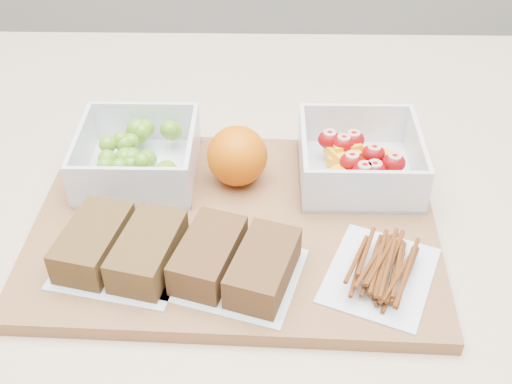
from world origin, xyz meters
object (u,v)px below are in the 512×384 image
orange (237,156)px  pretzel_bag (381,267)px  grape_container (139,155)px  sandwich_bag_center (236,262)px  cutting_board (235,225)px  sandwich_bag_left (121,247)px  fruit_container (359,161)px

orange → pretzel_bag: (0.14, -0.15, -0.02)m
grape_container → sandwich_bag_center: grape_container is taller
cutting_board → pretzel_bag: pretzel_bag is taller
sandwich_bag_left → grape_container: bearing=91.8°
grape_container → orange: 0.11m
orange → sandwich_bag_left: bearing=-129.6°
fruit_container → sandwich_bag_left: size_ratio=0.95×
sandwich_bag_center → pretzel_bag: size_ratio=1.01×
orange → sandwich_bag_center: (0.00, -0.15, -0.02)m
fruit_container → sandwich_bag_center: size_ratio=0.93×
sandwich_bag_center → cutting_board: bearing=93.2°
fruit_container → orange: orange is taller
cutting_board → grape_container: size_ratio=3.23×
sandwich_bag_left → fruit_container: bearing=29.6°
grape_container → pretzel_bag: (0.25, -0.16, -0.01)m
grape_container → orange: bearing=-6.7°
grape_container → sandwich_bag_left: (0.00, -0.14, -0.01)m
cutting_board → pretzel_bag: (0.14, -0.08, 0.02)m
sandwich_bag_center → sandwich_bag_left: bearing=171.3°
orange → sandwich_bag_center: size_ratio=0.47×
cutting_board → orange: bearing=91.9°
orange → sandwich_bag_left: size_ratio=0.48×
grape_container → sandwich_bag_center: (0.12, -0.16, -0.01)m
orange → sandwich_bag_left: 0.17m
cutting_board → sandwich_bag_center: bearing=-84.8°
orange → sandwich_bag_center: orange is taller
orange → pretzel_bag: 0.20m
sandwich_bag_left → pretzel_bag: sandwich_bag_left is taller
orange → sandwich_bag_left: orange is taller
cutting_board → sandwich_bag_left: bearing=-147.7°
sandwich_bag_center → pretzel_bag: bearing=0.6°
sandwich_bag_left → sandwich_bag_center: size_ratio=0.98×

